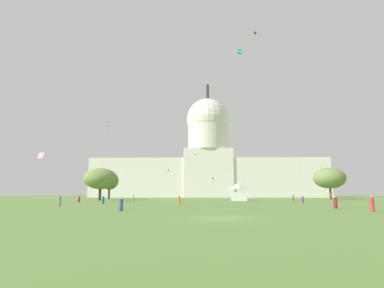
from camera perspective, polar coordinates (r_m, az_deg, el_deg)
ground_plane at (r=23.56m, az=6.00°, el=-13.57°), size 800.00×800.00×0.00m
capitol_building at (r=176.11m, az=3.02°, el=-3.61°), size 132.30×24.58×66.86m
event_tent at (r=85.17m, az=8.76°, el=-8.80°), size 4.68×4.65×4.90m
tree_west_near at (r=92.77m, az=-16.72°, el=-6.24°), size 10.30×10.03×9.24m
tree_west_far at (r=119.80m, az=-15.17°, el=-6.68°), size 8.30×8.18×10.09m
tree_east_mid at (r=110.36m, az=24.32°, el=-5.84°), size 11.49×10.78×10.40m
person_maroon_near_tree_west at (r=42.17m, az=25.23°, el=-9.93°), size 0.64×0.64×1.55m
person_teal_back_left at (r=57.68m, az=-16.31°, el=-10.06°), size 0.60×0.60×1.55m
person_denim_near_tent at (r=75.43m, az=18.41°, el=-9.67°), size 0.44×0.44×1.62m
person_maroon_mid_center at (r=73.25m, az=-20.35°, el=-9.67°), size 0.57×0.57×1.45m
person_orange_edge_west at (r=49.47m, az=-2.44°, el=-10.60°), size 0.56×0.56×1.52m
person_grey_edge_east at (r=48.58m, az=-23.48°, el=-9.76°), size 0.38×0.38×1.67m
person_red_deep_crowd at (r=36.47m, az=30.61°, el=-9.69°), size 0.55×0.55×1.61m
person_purple_aisle_center at (r=64.64m, az=19.98°, el=-9.76°), size 0.46×0.46×1.54m
person_denim_back_right at (r=33.46m, az=-13.16°, el=-11.02°), size 0.65×0.65×1.45m
person_tan_near_tree_east at (r=70.50m, az=-10.92°, el=-9.97°), size 0.46×0.46×1.75m
kite_yellow_low at (r=113.02m, az=-4.57°, el=-4.93°), size 1.03×1.04×3.44m
kite_violet_low at (r=155.01m, az=3.94°, el=-6.45°), size 0.96×0.96×3.50m
kite_pink_low at (r=59.29m, az=-26.39°, el=-1.95°), size 1.17×0.67×1.09m
kite_cyan_high at (r=81.57m, az=8.91°, el=16.82°), size 1.29×1.21×1.57m
kite_black_low at (r=98.28m, az=0.41°, el=-2.32°), size 0.89×1.28×0.31m
kite_magenta_low at (r=120.81m, az=19.41°, el=-3.92°), size 1.35×1.70×3.28m
kite_green_mid at (r=125.92m, az=-15.51°, el=3.74°), size 1.08×0.72×3.72m
kite_red_high at (r=94.67m, az=11.75°, el=19.33°), size 0.85×0.46×4.16m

